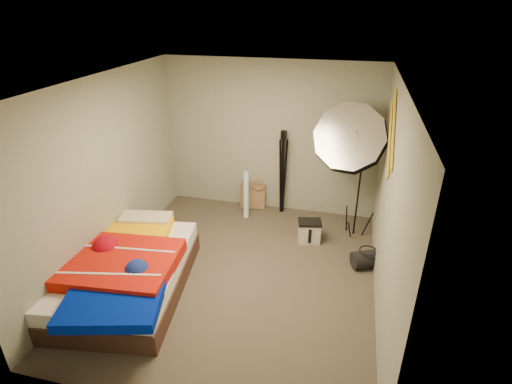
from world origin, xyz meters
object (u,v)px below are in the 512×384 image
(wrapping_roll, at_px, (246,195))
(camera_tripod, at_px, (283,167))
(camera_case, at_px, (309,232))
(duffel_bag, at_px, (367,259))
(photo_umbrella, at_px, (350,139))
(tote_bag, at_px, (253,196))
(bed, at_px, (125,271))

(wrapping_roll, height_order, camera_tripod, camera_tripod)
(camera_case, bearing_deg, duffel_bag, -39.76)
(duffel_bag, distance_m, camera_tripod, 2.02)
(photo_umbrella, height_order, camera_tripod, photo_umbrella)
(tote_bag, height_order, duffel_bag, tote_bag)
(camera_case, distance_m, bed, 2.65)
(bed, distance_m, camera_tripod, 2.94)
(camera_case, bearing_deg, wrapping_roll, 142.93)
(tote_bag, relative_size, camera_tripod, 0.29)
(tote_bag, bearing_deg, photo_umbrella, -28.06)
(camera_case, height_order, camera_tripod, camera_tripod)
(tote_bag, bearing_deg, camera_tripod, -11.79)
(tote_bag, height_order, camera_tripod, camera_tripod)
(tote_bag, bearing_deg, duffel_bag, -41.91)
(duffel_bag, bearing_deg, photo_umbrella, 93.22)
(tote_bag, relative_size, wrapping_roll, 0.54)
(tote_bag, distance_m, duffel_bag, 2.33)
(camera_case, distance_m, photo_umbrella, 1.49)
(wrapping_roll, height_order, camera_case, wrapping_roll)
(tote_bag, height_order, photo_umbrella, photo_umbrella)
(camera_case, bearing_deg, camera_tripod, 113.14)
(bed, xyz_separation_m, camera_tripod, (1.50, 2.48, 0.53))
(wrapping_roll, distance_m, camera_case, 1.26)
(tote_bag, distance_m, camera_case, 1.38)
(duffel_bag, xyz_separation_m, photo_umbrella, (-0.38, 0.74, 1.43))
(duffel_bag, height_order, photo_umbrella, photo_umbrella)
(wrapping_roll, distance_m, duffel_bag, 2.20)
(duffel_bag, relative_size, bed, 0.17)
(wrapping_roll, height_order, bed, wrapping_roll)
(duffel_bag, xyz_separation_m, camera_tripod, (-1.41, 1.27, 0.70))
(duffel_bag, distance_m, photo_umbrella, 1.65)
(bed, distance_m, photo_umbrella, 3.42)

